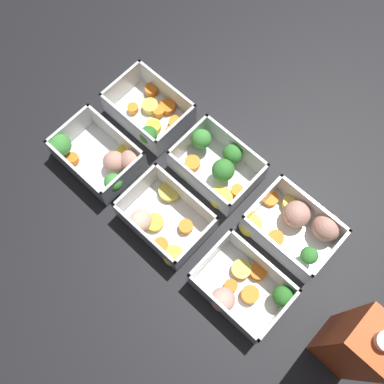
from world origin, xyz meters
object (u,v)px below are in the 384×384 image
at_px(container_near_right, 151,114).
at_px(container_far_left, 244,289).
at_px(container_far_right, 102,158).
at_px(juice_carton, 356,344).
at_px(container_far_center, 162,220).
at_px(container_near_center, 218,164).
at_px(container_near_left, 300,226).

distance_m(container_near_right, container_far_left, 0.36).
distance_m(container_far_right, juice_carton, 0.50).
bearing_deg(juice_carton, container_far_center, 6.56).
bearing_deg(container_near_right, container_far_center, 140.02).
xyz_separation_m(container_near_center, container_near_right, (0.16, 0.01, -0.01)).
xyz_separation_m(container_near_left, juice_carton, (-0.16, 0.11, 0.07)).
bearing_deg(container_far_center, container_near_center, -90.85).
xyz_separation_m(container_far_right, juice_carton, (-0.50, -0.03, 0.07)).
bearing_deg(juice_carton, container_near_right, -10.72).
bearing_deg(container_near_left, container_far_center, 39.93).
relative_size(container_near_center, container_near_right, 0.98).
xyz_separation_m(container_near_left, container_near_right, (0.34, 0.01, -0.00)).
relative_size(container_near_left, container_near_right, 1.03).
distance_m(container_near_right, container_far_center, 0.21).
bearing_deg(juice_carton, container_near_left, -33.94).
height_order(container_near_center, container_far_right, same).
bearing_deg(juice_carton, container_far_left, 11.72).
height_order(container_far_center, juice_carton, juice_carton).
height_order(container_near_center, container_far_left, same).
distance_m(container_near_center, container_far_left, 0.22).
relative_size(container_near_left, container_far_center, 1.05).
relative_size(container_near_center, container_far_left, 0.99).
relative_size(container_far_left, container_far_center, 1.01).
distance_m(container_near_left, container_far_right, 0.36).
bearing_deg(container_near_left, container_far_left, 89.71).
relative_size(container_near_left, container_far_right, 0.95).
relative_size(container_near_right, container_far_left, 1.01).
height_order(container_near_left, juice_carton, juice_carton).
distance_m(container_near_left, juice_carton, 0.21).
relative_size(container_far_left, juice_carton, 0.72).
xyz_separation_m(container_near_center, container_far_left, (-0.17, 0.13, -0.00)).
bearing_deg(container_near_left, container_near_center, 3.20).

